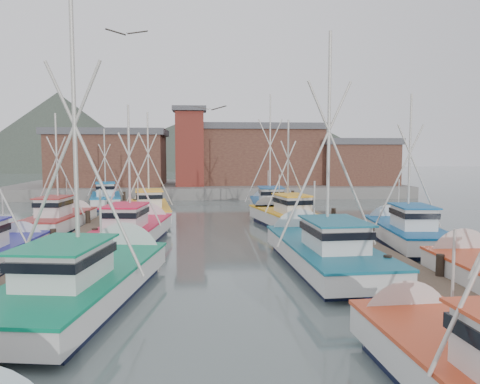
{
  "coord_description": "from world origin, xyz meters",
  "views": [
    {
      "loc": [
        -0.73,
        -18.24,
        4.98
      ],
      "look_at": [
        1.5,
        8.91,
        2.6
      ],
      "focal_mm": 35.0,
      "sensor_mm": 36.0,
      "label": 1
    }
  ],
  "objects": [
    {
      "name": "boat_11",
      "position": [
        10.02,
        5.72,
        0.68
      ],
      "size": [
        3.47,
        8.63,
        8.59
      ],
      "rotation": [
        0.0,
        0.0,
        -0.1
      ],
      "color": "black",
      "rests_on": "ground"
    },
    {
      "name": "shed_left",
      "position": [
        -11.0,
        35.0,
        4.34
      ],
      "size": [
        12.72,
        8.48,
        6.2
      ],
      "color": "brown",
      "rests_on": "quay"
    },
    {
      "name": "ground",
      "position": [
        0.0,
        0.0,
        0.0
      ],
      "size": [
        260.0,
        260.0,
        0.0
      ],
      "primitive_type": "plane",
      "color": "#455350",
      "rests_on": "ground"
    },
    {
      "name": "gull_near",
      "position": [
        -3.44,
        -0.38,
        9.31
      ],
      "size": [
        1.55,
        0.65,
        0.24
      ],
      "rotation": [
        0.0,
        0.0,
        0.28
      ],
      "color": "slate",
      "rests_on": "ground"
    },
    {
      "name": "boat_9",
      "position": [
        4.65,
        11.95,
        0.68
      ],
      "size": [
        4.18,
        8.91,
        7.67
      ],
      "rotation": [
        0.0,
        0.0,
        0.19
      ],
      "color": "black",
      "rests_on": "ground"
    },
    {
      "name": "gull_far",
      "position": [
        -0.34,
        3.26,
        6.92
      ],
      "size": [
        1.51,
        0.66,
        0.24
      ],
      "rotation": [
        0.0,
        0.0,
        -0.5
      ],
      "color": "slate",
      "rests_on": "ground"
    },
    {
      "name": "boat_8",
      "position": [
        -4.43,
        7.3,
        0.68
      ],
      "size": [
        3.77,
        9.21,
        8.14
      ],
      "rotation": [
        0.0,
        0.0,
        -0.12
      ],
      "color": "black",
      "rests_on": "ground"
    },
    {
      "name": "boat_5",
      "position": [
        4.43,
        1.45,
        0.69
      ],
      "size": [
        4.32,
        10.29,
        10.75
      ],
      "rotation": [
        0.0,
        0.0,
        0.05
      ],
      "color": "black",
      "rests_on": "ground"
    },
    {
      "name": "boat_14",
      "position": [
        -9.38,
        24.52,
        0.68
      ],
      "size": [
        3.82,
        8.21,
        7.54
      ],
      "rotation": [
        0.0,
        0.0,
        0.19
      ],
      "color": "black",
      "rests_on": "ground"
    },
    {
      "name": "distant_hills",
      "position": [
        -12.76,
        122.59,
        0.0
      ],
      "size": [
        175.0,
        140.0,
        42.0
      ],
      "color": "#465144",
      "rests_on": "ground"
    },
    {
      "name": "boat_12",
      "position": [
        -4.64,
        16.43,
        0.68
      ],
      "size": [
        3.84,
        9.1,
        8.48
      ],
      "rotation": [
        0.0,
        0.0,
        0.13
      ],
      "color": "black",
      "rests_on": "ground"
    },
    {
      "name": "boat_1",
      "position": [
        4.53,
        -9.98,
        0.67
      ],
      "size": [
        2.98,
        8.43,
        6.82
      ],
      "rotation": [
        0.0,
        0.0,
        0.05
      ],
      "color": "black",
      "rests_on": "ground"
    },
    {
      "name": "lookout_tower",
      "position": [
        -2.0,
        33.0,
        5.55
      ],
      "size": [
        3.6,
        3.6,
        8.5
      ],
      "color": "maroon",
      "rests_on": "quay"
    },
    {
      "name": "boat_4",
      "position": [
        -4.53,
        -2.45,
        0.69
      ],
      "size": [
        4.77,
        10.59,
        10.69
      ],
      "rotation": [
        0.0,
        0.0,
        -0.16
      ],
      "color": "black",
      "rests_on": "ground"
    },
    {
      "name": "shed_center",
      "position": [
        6.0,
        37.0,
        4.69
      ],
      "size": [
        14.84,
        9.54,
        6.9
      ],
      "color": "brown",
      "rests_on": "quay"
    },
    {
      "name": "boat_13",
      "position": [
        4.58,
        18.26,
        0.69
      ],
      "size": [
        3.95,
        8.79,
        10.02
      ],
      "rotation": [
        0.0,
        0.0,
        -0.05
      ],
      "color": "black",
      "rests_on": "ground"
    },
    {
      "name": "dock_left",
      "position": [
        -7.0,
        4.04,
        0.21
      ],
      "size": [
        2.3,
        46.0,
        1.5
      ],
      "color": "brown",
      "rests_on": "ground"
    },
    {
      "name": "dock_right",
      "position": [
        7.0,
        4.04,
        0.21
      ],
      "size": [
        2.3,
        46.0,
        1.5
      ],
      "color": "brown",
      "rests_on": "ground"
    },
    {
      "name": "quay",
      "position": [
        0.0,
        37.0,
        0.6
      ],
      "size": [
        44.0,
        16.0,
        1.2
      ],
      "primitive_type": "cube",
      "color": "slate",
      "rests_on": "ground"
    },
    {
      "name": "shed_right",
      "position": [
        17.0,
        34.0,
        3.84
      ],
      "size": [
        8.48,
        6.36,
        5.2
      ],
      "color": "brown",
      "rests_on": "quay"
    },
    {
      "name": "boat_10",
      "position": [
        -9.49,
        11.72,
        0.68
      ],
      "size": [
        3.2,
        8.01,
        7.86
      ],
      "rotation": [
        0.0,
        0.0,
        -0.09
      ],
      "color": "black",
      "rests_on": "ground"
    }
  ]
}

